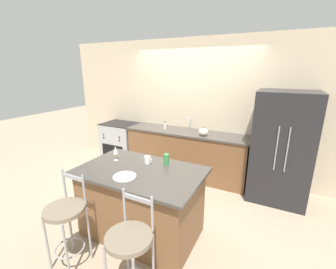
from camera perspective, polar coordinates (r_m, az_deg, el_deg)
name	(u,v)px	position (r m, az deg, el deg)	size (l,w,h in m)	color
ground_plane	(179,181)	(4.49, 2.70, -11.80)	(18.00, 18.00, 0.00)	tan
wall_back	(193,108)	(4.65, 6.40, 6.76)	(6.00, 0.07, 2.70)	beige
back_counter	(186,153)	(4.60, 4.67, -4.71)	(2.46, 0.66, 0.93)	brown
sink_faucet	(191,122)	(4.60, 5.77, 3.08)	(0.02, 0.13, 0.22)	#ADAFB5
kitchen_island	(141,202)	(3.05, -6.82, -16.66)	(1.55, 0.97, 0.91)	brown
refrigerator	(281,147)	(4.07, 26.87, -2.87)	(0.88, 0.80, 1.80)	#232326
oven_range	(121,142)	(5.39, -11.80, -1.95)	(0.79, 0.65, 0.92)	#ADAFB5
bar_stool_near	(66,218)	(2.76, -24.43, -18.79)	(0.42, 0.42, 1.07)	#99999E
bar_stool_far	(130,248)	(2.25, -9.66, -26.52)	(0.42, 0.42, 1.07)	#99999E
dinner_plate	(125,176)	(2.68, -10.97, -10.38)	(0.27, 0.27, 0.02)	white
wine_glass	(115,150)	(3.11, -13.20, -3.92)	(0.06, 0.06, 0.21)	white
coffee_mug	(148,160)	(2.98, -5.21, -6.43)	(0.11, 0.08, 0.10)	white
tumbler_cup	(166,159)	(2.92, -0.45, -6.34)	(0.07, 0.07, 0.14)	#3D934C
pumpkin_decoration	(203,132)	(4.18, 8.98, 0.65)	(0.18, 0.18, 0.16)	beige
soap_bottle	(165,126)	(4.58, -0.78, 2.20)	(0.05, 0.05, 0.16)	silver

